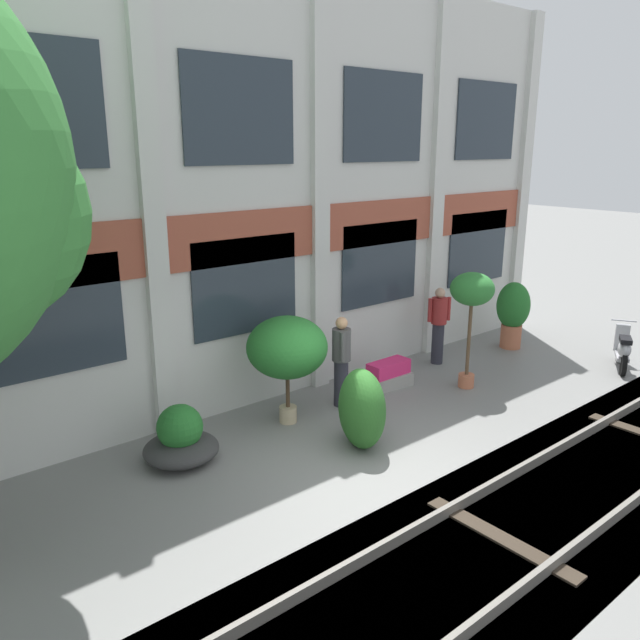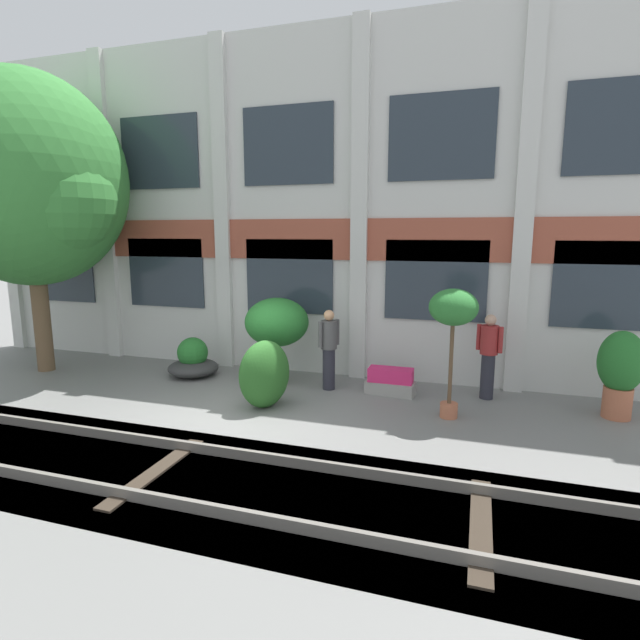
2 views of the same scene
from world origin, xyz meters
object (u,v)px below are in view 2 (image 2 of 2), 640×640
at_px(broadleaf_tree, 29,186).
at_px(resident_watching_tracks, 329,347).
at_px(potted_plant_square_trough, 391,382).
at_px(potted_plant_low_pan, 453,314).
at_px(potted_plant_ribbed_drum, 621,369).
at_px(resident_by_doorway, 489,354).
at_px(topiary_hedge, 265,374).
at_px(potted_plant_tall_urn, 277,323).
at_px(potted_plant_wide_bowl, 193,362).

distance_m(broadleaf_tree, resident_watching_tracks, 7.68).
height_order(potted_plant_square_trough, potted_plant_low_pan, potted_plant_low_pan).
xyz_separation_m(broadleaf_tree, potted_plant_ribbed_drum, (12.21, 0.64, -3.39)).
height_order(resident_by_doorway, resident_watching_tracks, resident_by_doorway).
xyz_separation_m(resident_by_doorway, topiary_hedge, (-3.99, -1.80, -0.27)).
bearing_deg(resident_watching_tracks, potted_plant_square_trough, 38.17).
bearing_deg(broadleaf_tree, potted_plant_tall_urn, 7.11).
bearing_deg(potted_plant_tall_urn, potted_plant_ribbed_drum, -0.57).
bearing_deg(topiary_hedge, potted_plant_low_pan, 8.63).
height_order(potted_plant_low_pan, resident_watching_tracks, potted_plant_low_pan).
bearing_deg(potted_plant_low_pan, topiary_hedge, -171.37).
height_order(broadleaf_tree, topiary_hedge, broadleaf_tree).
distance_m(potted_plant_square_trough, potted_plant_low_pan, 2.24).
xyz_separation_m(broadleaf_tree, potted_plant_low_pan, (9.37, -0.25, -2.42)).
bearing_deg(topiary_hedge, broadleaf_tree, 172.87).
bearing_deg(potted_plant_square_trough, potted_plant_ribbed_drum, -1.01).
xyz_separation_m(potted_plant_tall_urn, topiary_hedge, (0.35, -1.46, -0.70)).
distance_m(resident_watching_tracks, topiary_hedge, 1.66).
height_order(broadleaf_tree, potted_plant_tall_urn, broadleaf_tree).
distance_m(potted_plant_tall_urn, potted_plant_low_pan, 3.85).
relative_size(potted_plant_square_trough, resident_by_doorway, 0.61).
distance_m(potted_plant_wide_bowl, resident_by_doorway, 6.44).
distance_m(potted_plant_square_trough, resident_watching_tracks, 1.45).
xyz_separation_m(potted_plant_wide_bowl, topiary_hedge, (2.42, -1.40, 0.31)).
relative_size(potted_plant_tall_urn, potted_plant_square_trough, 1.83).
bearing_deg(potted_plant_square_trough, potted_plant_wide_bowl, -179.18).
relative_size(potted_plant_tall_urn, potted_plant_ribbed_drum, 1.19).
bearing_deg(potted_plant_ribbed_drum, potted_plant_square_trough, 178.99).
relative_size(broadleaf_tree, potted_plant_wide_bowl, 5.95).
bearing_deg(resident_by_doorway, potted_plant_low_pan, -2.70).
xyz_separation_m(potted_plant_wide_bowl, resident_by_doorway, (6.40, 0.39, 0.57)).
height_order(potted_plant_low_pan, resident_by_doorway, potted_plant_low_pan).
distance_m(potted_plant_ribbed_drum, resident_watching_tracks, 5.35).
bearing_deg(resident_watching_tracks, topiary_hedge, -84.44).
bearing_deg(potted_plant_low_pan, resident_by_doorway, 63.27).
bearing_deg(potted_plant_tall_urn, resident_watching_tracks, -2.22).
relative_size(potted_plant_ribbed_drum, resident_watching_tracks, 0.94).
relative_size(potted_plant_low_pan, topiary_hedge, 1.80).
xyz_separation_m(resident_by_doorway, resident_watching_tracks, (-3.16, -0.38, -0.00)).
bearing_deg(topiary_hedge, resident_watching_tracks, 59.69).
xyz_separation_m(resident_watching_tracks, topiary_hedge, (-0.83, -1.42, -0.26)).
xyz_separation_m(potted_plant_low_pan, potted_plant_ribbed_drum, (2.84, 0.89, -0.97)).
relative_size(potted_plant_low_pan, resident_watching_tracks, 1.37).
height_order(potted_plant_ribbed_drum, topiary_hedge, potted_plant_ribbed_drum).
xyz_separation_m(broadleaf_tree, potted_plant_square_trough, (8.16, 0.71, -4.03)).
bearing_deg(resident_by_doorway, potted_plant_square_trough, -56.04).
bearing_deg(resident_by_doorway, resident_watching_tracks, -59.14).
bearing_deg(resident_by_doorway, topiary_hedge, -41.72).
bearing_deg(resident_by_doorway, potted_plant_ribbed_drum, 103.75).
bearing_deg(potted_plant_tall_urn, topiary_hedge, -76.50).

